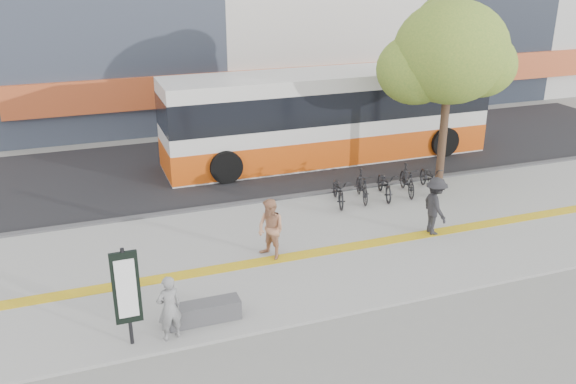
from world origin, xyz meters
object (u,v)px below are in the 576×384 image
object	(u,v)px
street_tree	(448,54)
seated_woman	(169,308)
bench	(204,312)
bus	(328,119)
pedestrian_tan	(271,229)
pedestrian_dark	(435,206)
signboard	(126,289)

from	to	relation	value
street_tree	seated_woman	distance (m)	12.92
bench	bus	world-z (taller)	bus
pedestrian_tan	pedestrian_dark	world-z (taller)	pedestrian_dark
seated_woman	signboard	bearing A→B (deg)	-20.38
street_tree	bench	bearing A→B (deg)	-148.38
street_tree	pedestrian_tan	world-z (taller)	street_tree
signboard	pedestrian_tan	distance (m)	4.78
pedestrian_dark	seated_woman	bearing A→B (deg)	113.77
bus	pedestrian_tan	bearing A→B (deg)	-123.18
seated_woman	pedestrian_tan	distance (m)	4.19
bench	pedestrian_tan	size ratio (longest dim) A/B	0.98
pedestrian_tan	pedestrian_dark	size ratio (longest dim) A/B	0.97
pedestrian_tan	pedestrian_dark	bearing A→B (deg)	61.05
street_tree	pedestrian_tan	size ratio (longest dim) A/B	3.85
signboard	bus	world-z (taller)	bus
street_tree	bus	size ratio (longest dim) A/B	0.49
signboard	pedestrian_dark	bearing A→B (deg)	15.89
bench	bus	size ratio (longest dim) A/B	0.13
bench	pedestrian_dark	xyz separation A→B (m)	(7.22, 2.20, 0.62)
seated_woman	pedestrian_dark	distance (m)	8.43
pedestrian_tan	bench	bearing A→B (deg)	-71.48
bench	street_tree	distance (m)	12.23
bus	pedestrian_dark	distance (m)	7.53
signboard	bus	xyz separation A→B (m)	(8.73, 10.01, 0.29)
pedestrian_tan	pedestrian_dark	distance (m)	4.88
street_tree	pedestrian_tan	bearing A→B (deg)	-153.90
signboard	bus	size ratio (longest dim) A/B	0.17
bus	pedestrian_tan	world-z (taller)	bus
bench	bus	xyz separation A→B (m)	(7.13, 9.70, 1.35)
signboard	bench	bearing A→B (deg)	10.81
bus	pedestrian_dark	bearing A→B (deg)	-89.31
seated_woman	pedestrian_dark	world-z (taller)	pedestrian_dark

